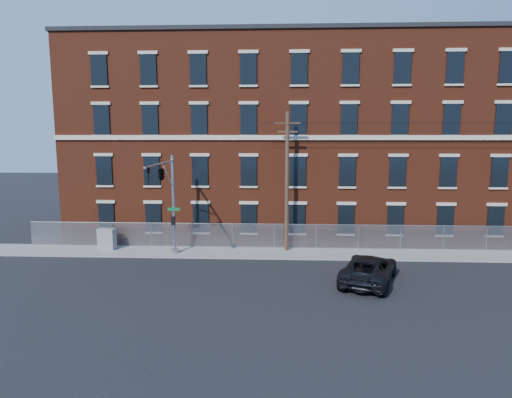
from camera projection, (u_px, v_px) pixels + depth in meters
The scene contains 8 objects.
ground at pixel (255, 276), 26.56m from camera, with size 140.00×140.00×0.00m, color black.
sidewalk at pixel (427, 255), 30.95m from camera, with size 65.00×3.00×0.12m, color gray.
mill_building at pixel (398, 139), 38.59m from camera, with size 55.30×14.32×16.30m.
chain_link_fence at pixel (422, 237), 32.09m from camera, with size 59.06×0.06×1.85m.
traffic_signal_mast at pixel (164, 183), 28.20m from camera, with size 0.90×6.75×7.00m.
utility_pole_near at pixel (287, 179), 31.22m from camera, with size 1.80×0.28×10.00m.
pickup_truck at pixel (369, 269), 25.32m from camera, with size 2.65×5.74×1.60m, color black.
utility_cabinet at pixel (107, 239), 32.17m from camera, with size 1.25×0.62×1.56m, color gray.
Camera 1 is at (1.21, -25.56, 8.53)m, focal length 30.62 mm.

